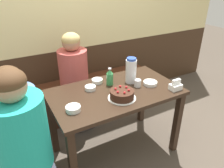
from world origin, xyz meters
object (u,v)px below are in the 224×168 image
Objects in this scene: glass_water_tall at (138,83)px; person_pale_blue_shirt at (75,85)px; bowl_soup_white at (73,109)px; bowl_sauce_shallow at (150,83)px; birthday_cake at (122,94)px; bench_seat at (84,97)px; person_grey_tee at (25,147)px; person_teal_shirt at (21,135)px; napkin_holder at (176,86)px; bowl_rice_small at (97,81)px; bowl_side_dish at (90,88)px; soju_bottle at (110,77)px; water_pitcher at (131,70)px.

glass_water_tall is 0.06× the size of person_pale_blue_shirt.
person_pale_blue_shirt reaches higher than bowl_soup_white.
birthday_cake is at bearing -167.44° from bowl_sauce_shallow.
person_grey_tee is at bearing -129.87° from bench_seat.
glass_water_tall is at bearing -1.48° from person_teal_shirt.
napkin_holder is 1.55× the size of glass_water_tall.
bowl_side_dish is at bearing -140.27° from bowl_rice_small.
napkin_holder is 0.24m from bowl_sauce_shallow.
person_pale_blue_shirt is at bearing 69.69° from bowl_soup_white.
bench_seat is at bearing 91.41° from soju_bottle.
soju_bottle is (-0.21, 0.05, -0.04)m from water_pitcher.
glass_water_tall is 0.06× the size of person_teal_shirt.
bench_seat is 1.55× the size of person_grey_tee.
water_pitcher reaches higher than soju_bottle.
bowl_soup_white is at bearing 12.12° from person_grey_tee.
bowl_rice_small is (0.38, 0.35, -0.00)m from bowl_soup_white.
soju_bottle is at bearing 165.81° from water_pitcher.
person_grey_tee is at bearing -150.94° from bowl_rice_small.
napkin_holder is (0.28, -0.34, -0.09)m from water_pitcher.
bowl_rice_small is 0.09× the size of person_teal_shirt.
soju_bottle is at bearing 8.76° from person_teal_shirt.
person_pale_blue_shirt is at bearing 129.21° from bowl_sauce_shallow.
birthday_cake is 0.29m from soju_bottle.
birthday_cake is at bearing 12.72° from person_pale_blue_shirt.
bowl_rice_small is (-0.06, 0.38, -0.02)m from birthday_cake.
bench_seat is 17.21× the size of napkin_holder.
bowl_side_dish is at bearing -0.98° from person_pale_blue_shirt.
water_pitcher is at bearing 38.02° from person_pale_blue_shirt.
person_pale_blue_shirt is at bearing 128.02° from water_pitcher.
person_grey_tee is (-1.38, 0.04, -0.16)m from napkin_holder.
bowl_soup_white is (-0.47, -0.26, -0.06)m from soju_bottle.
person_teal_shirt is (-1.10, 0.03, -0.21)m from glass_water_tall.
water_pitcher is 0.35m from bowl_rice_small.
napkin_holder is 0.81× the size of bowl_sauce_shallow.
water_pitcher is at bearing 4.36° from person_teal_shirt.
bowl_sauce_shallow is (0.35, -0.20, -0.07)m from soju_bottle.
glass_water_tall is 0.79m from person_pale_blue_shirt.
glass_water_tall is 0.06× the size of person_grey_tee.
birthday_cake is at bearing -81.04° from bowl_rice_small.
soju_bottle is 0.58m from person_pale_blue_shirt.
bowl_soup_white is at bearing -172.33° from glass_water_tall.
bench_seat is at bearing 50.13° from person_grey_tee.
person_teal_shirt is 0.22m from person_grey_tee.
soju_bottle is 0.15× the size of person_teal_shirt.
bowl_soup_white reaches higher than bowl_rice_small.
napkin_holder is 1.01× the size of bowl_rice_small.
water_pitcher reaches higher than napkin_holder.
bowl_side_dish is 0.59m from bowl_sauce_shallow.
bowl_soup_white is 0.44m from person_grey_tee.
person_teal_shirt is at bearing 178.52° from glass_water_tall.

